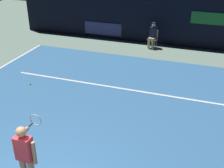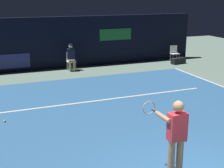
{
  "view_description": "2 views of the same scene",
  "coord_description": "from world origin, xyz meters",
  "views": [
    {
      "loc": [
        3.08,
        -3.28,
        5.11
      ],
      "look_at": [
        0.31,
        4.71,
        0.83
      ],
      "focal_mm": 46.02,
      "sensor_mm": 36.0,
      "label": 1
    },
    {
      "loc": [
        -3.57,
        -4.37,
        3.72
      ],
      "look_at": [
        0.18,
        5.04,
        0.86
      ],
      "focal_mm": 51.78,
      "sensor_mm": 36.0,
      "label": 2
    }
  ],
  "objects": [
    {
      "name": "tennis_player",
      "position": [
        -0.22,
        0.63,
        0.99
      ],
      "size": [
        0.62,
        0.92,
        1.73
      ],
      "color": "tan",
      "rests_on": "ground"
    },
    {
      "name": "court_surface",
      "position": [
        0.0,
        4.17,
        0.01
      ],
      "size": [
        10.89,
        10.35,
        0.01
      ],
      "primitive_type": "cube",
      "color": "#336699",
      "rests_on": "ground"
    },
    {
      "name": "courtside_chair_near",
      "position": [
        6.37,
        11.03,
        0.5
      ],
      "size": [
        0.48,
        0.46,
        0.88
      ],
      "color": "white",
      "rests_on": "ground"
    },
    {
      "name": "back_wall",
      "position": [
        -0.0,
        11.8,
        1.3
      ],
      "size": [
        15.11,
        0.33,
        2.6
      ],
      "color": "black",
      "rests_on": "ground"
    },
    {
      "name": "tennis_ball",
      "position": [
        -3.23,
        5.13,
        0.05
      ],
      "size": [
        0.07,
        0.07,
        0.07
      ],
      "primitive_type": "sphere",
      "color": "#CCE033",
      "rests_on": "court_surface"
    },
    {
      "name": "line_judge_on_chair",
      "position": [
        0.37,
        10.96,
        0.69
      ],
      "size": [
        0.48,
        0.56,
        1.32
      ],
      "color": "white",
      "rests_on": "ground"
    },
    {
      "name": "line_service",
      "position": [
        0.0,
        5.99,
        0.01
      ],
      "size": [
        8.5,
        0.1,
        0.01
      ],
      "primitive_type": "cube",
      "color": "white",
      "rests_on": "court_surface"
    },
    {
      "name": "equipment_bag",
      "position": [
        6.21,
        10.36,
        0.16
      ],
      "size": [
        0.88,
        0.47,
        0.32
      ],
      "primitive_type": "cube",
      "rotation": [
        0.0,
        0.0,
        0.18
      ],
      "color": "black",
      "rests_on": "ground"
    },
    {
      "name": "ground_plane",
      "position": [
        0.0,
        4.17,
        0.0
      ],
      "size": [
        31.2,
        31.2,
        0.0
      ],
      "primitive_type": "plane",
      "color": "slate"
    }
  ]
}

